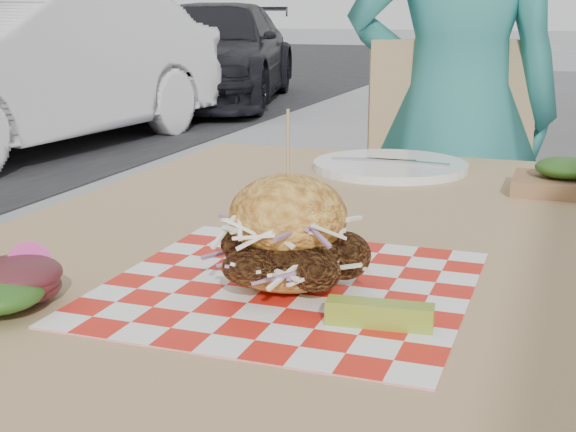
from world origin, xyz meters
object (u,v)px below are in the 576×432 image
(patio_table, at_px, (314,291))
(patio_chair, at_px, (428,201))
(sandwich, at_px, (288,238))
(car_white, at_px, (19,68))
(diner, at_px, (455,117))
(car_dark, at_px, (212,53))

(patio_table, xyz_separation_m, patio_chair, (-0.03, 1.04, -0.12))
(patio_table, relative_size, patio_chair, 1.26)
(patio_chair, height_order, sandwich, patio_chair)
(car_white, distance_m, patio_table, 5.30)
(diner, height_order, patio_chair, diner)
(diner, distance_m, sandwich, 1.32)
(diner, distance_m, car_dark, 7.11)
(sandwich, bearing_deg, patio_table, 100.25)
(sandwich, bearing_deg, car_dark, 115.43)
(diner, relative_size, car_dark, 0.40)
(car_dark, distance_m, sandwich, 8.30)
(car_white, height_order, patio_table, car_white)
(car_dark, relative_size, patio_chair, 3.96)
(diner, xyz_separation_m, patio_table, (-0.01, -1.12, -0.09))
(car_white, relative_size, sandwich, 20.45)
(patio_table, height_order, sandwich, sandwich)
(patio_table, bearing_deg, car_white, 131.65)
(car_white, height_order, sandwich, car_white)
(car_dark, bearing_deg, patio_chair, -74.35)
(diner, xyz_separation_m, car_white, (-3.54, 2.85, -0.16))
(patio_table, distance_m, sandwich, 0.25)
(diner, height_order, car_dark, diner)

